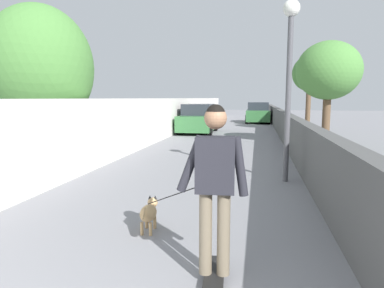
{
  "coord_description": "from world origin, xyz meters",
  "views": [
    {
      "loc": [
        -0.93,
        -1.53,
        1.86
      ],
      "look_at": [
        5.35,
        -0.34,
        1.0
      ],
      "focal_mm": 32.22,
      "sensor_mm": 36.0,
      "label": 1
    }
  ],
  "objects": [
    {
      "name": "ground_plane",
      "position": [
        14.0,
        0.0,
        0.0
      ],
      "size": [
        80.0,
        80.0,
        0.0
      ],
      "primitive_type": "plane",
      "color": "gray"
    },
    {
      "name": "wall_left",
      "position": [
        12.0,
        2.74,
        0.92
      ],
      "size": [
        48.0,
        0.3,
        1.84
      ],
      "primitive_type": "cube",
      "color": "silver",
      "rests_on": "ground"
    },
    {
      "name": "fence_right",
      "position": [
        12.0,
        -2.74,
        0.62
      ],
      "size": [
        48.0,
        0.3,
        1.24
      ],
      "primitive_type": "cube",
      "color": "#4C4C4C",
      "rests_on": "ground"
    },
    {
      "name": "tree_right_near",
      "position": [
        13.0,
        -4.13,
        2.86
      ],
      "size": [
        2.39,
        2.39,
        3.98
      ],
      "color": "brown",
      "rests_on": "ground"
    },
    {
      "name": "tree_left_mid",
      "position": [
        7.5,
        4.2,
        2.64
      ],
      "size": [
        2.81,
        2.81,
        4.3
      ],
      "color": "brown",
      "rests_on": "ground"
    },
    {
      "name": "tree_right_far",
      "position": [
        19.0,
        -4.27,
        3.14
      ],
      "size": [
        1.85,
        1.85,
        4.16
      ],
      "color": "brown",
      "rests_on": "ground"
    },
    {
      "name": "lamp_post",
      "position": [
        6.89,
        -2.19,
        2.71
      ],
      "size": [
        0.36,
        0.36,
        3.91
      ],
      "color": "#4C4C51",
      "rests_on": "ground"
    },
    {
      "name": "skateboard",
      "position": [
        2.35,
        -1.14,
        0.07
      ],
      "size": [
        0.81,
        0.25,
        0.08
      ],
      "color": "black",
      "rests_on": "ground"
    },
    {
      "name": "person_skateboarder",
      "position": [
        2.35,
        -1.14,
        1.09
      ],
      "size": [
        0.25,
        0.71,
        1.71
      ],
      "color": "#726651",
      "rests_on": "skateboard"
    },
    {
      "name": "dog",
      "position": [
        3.52,
        -0.08,
        0.27
      ],
      "size": [
        1.48,
        1.19,
        1.06
      ],
      "color": "tan",
      "rests_on": "ground"
    },
    {
      "name": "car_near",
      "position": [
        17.33,
        1.59,
        0.71
      ],
      "size": [
        3.85,
        1.8,
        1.54
      ],
      "color": "#336B38",
      "rests_on": "ground"
    },
    {
      "name": "car_far",
      "position": [
        25.59,
        -1.59,
        0.71
      ],
      "size": [
        3.82,
        1.8,
        1.54
      ],
      "color": "#336B38",
      "rests_on": "ground"
    }
  ]
}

